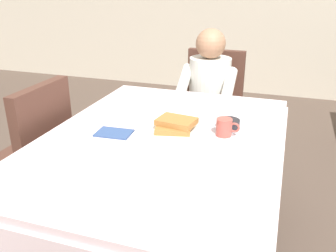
% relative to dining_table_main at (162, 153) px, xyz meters
% --- Properties ---
extents(dining_table_main, '(1.12, 1.52, 0.74)m').
position_rel_dining_table_main_xyz_m(dining_table_main, '(0.00, 0.00, 0.00)').
color(dining_table_main, silver).
rests_on(dining_table_main, ground).
extents(chair_diner, '(0.44, 0.45, 0.93)m').
position_rel_dining_table_main_xyz_m(chair_diner, '(0.00, 1.17, -0.12)').
color(chair_diner, '#4C2D23').
rests_on(chair_diner, ground).
extents(diner_person, '(0.40, 0.43, 1.12)m').
position_rel_dining_table_main_xyz_m(diner_person, '(0.00, 1.01, 0.02)').
color(diner_person, silver).
rests_on(diner_person, ground).
extents(chair_left_side, '(0.45, 0.44, 0.93)m').
position_rel_dining_table_main_xyz_m(chair_left_side, '(-0.77, 0.00, -0.12)').
color(chair_left_side, '#4C2D23').
rests_on(chair_left_side, ground).
extents(plate_breakfast, '(0.28, 0.28, 0.02)m').
position_rel_dining_table_main_xyz_m(plate_breakfast, '(0.05, 0.06, 0.10)').
color(plate_breakfast, white).
rests_on(plate_breakfast, dining_table_main).
extents(breakfast_stack, '(0.20, 0.19, 0.05)m').
position_rel_dining_table_main_xyz_m(breakfast_stack, '(0.05, 0.06, 0.13)').
color(breakfast_stack, '#A36B33').
rests_on(breakfast_stack, plate_breakfast).
extents(cup_coffee, '(0.11, 0.08, 0.08)m').
position_rel_dining_table_main_xyz_m(cup_coffee, '(0.28, 0.11, 0.13)').
color(cup_coffee, '#B24C42').
rests_on(cup_coffee, dining_table_main).
extents(bowl_butter, '(0.11, 0.11, 0.04)m').
position_rel_dining_table_main_xyz_m(bowl_butter, '(0.28, 0.21, 0.11)').
color(bowl_butter, black).
rests_on(bowl_butter, dining_table_main).
extents(syrup_pitcher, '(0.08, 0.08, 0.07)m').
position_rel_dining_table_main_xyz_m(syrup_pitcher, '(-0.16, 0.19, 0.13)').
color(syrup_pitcher, silver).
rests_on(syrup_pitcher, dining_table_main).
extents(fork_left_of_plate, '(0.03, 0.18, 0.00)m').
position_rel_dining_table_main_xyz_m(fork_left_of_plate, '(-0.14, 0.04, 0.09)').
color(fork_left_of_plate, silver).
rests_on(fork_left_of_plate, dining_table_main).
extents(knife_right_of_plate, '(0.03, 0.20, 0.00)m').
position_rel_dining_table_main_xyz_m(knife_right_of_plate, '(0.24, 0.04, 0.09)').
color(knife_right_of_plate, silver).
rests_on(knife_right_of_plate, dining_table_main).
extents(spoon_near_edge, '(0.15, 0.06, 0.00)m').
position_rel_dining_table_main_xyz_m(spoon_near_edge, '(0.04, -0.28, 0.09)').
color(spoon_near_edge, silver).
rests_on(spoon_near_edge, dining_table_main).
extents(napkin_folded, '(0.18, 0.13, 0.01)m').
position_rel_dining_table_main_xyz_m(napkin_folded, '(-0.23, -0.04, 0.09)').
color(napkin_folded, '#334C7F').
rests_on(napkin_folded, dining_table_main).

